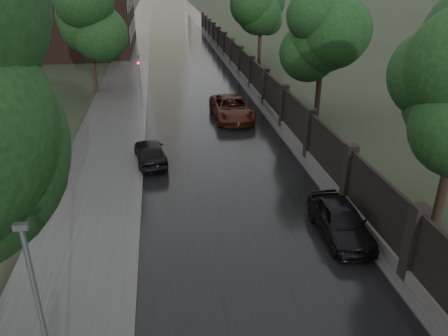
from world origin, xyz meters
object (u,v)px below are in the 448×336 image
tree_right_b (323,41)px  car_right_far (232,108)px  lamp_post (44,330)px  tree_right_c (261,15)px  traffic_light (139,77)px  tree_left_far (88,26)px  car_right_near (340,220)px  hatchback_left (150,152)px

tree_right_b → car_right_far: tree_right_b is taller
tree_right_b → lamp_post: (-12.90, -20.50, -2.28)m
tree_right_c → car_right_far: (-5.81, -17.79, -4.22)m
lamp_post → traffic_light: size_ratio=1.28×
tree_left_far → tree_right_c: (15.50, 10.00, -0.29)m
tree_left_far → car_right_near: size_ratio=1.89×
lamp_post → car_right_far: bearing=71.1°
car_right_near → traffic_light: bearing=114.1°
tree_right_c → traffic_light: (-11.80, -15.01, -2.55)m
traffic_light → car_right_near: (7.70, -17.28, -1.73)m
tree_right_c → car_right_near: tree_right_c is taller
tree_right_b → car_right_near: bearing=-106.0°
tree_right_c → car_right_near: 32.83m
lamp_post → traffic_light: lamp_post is taller
hatchback_left → tree_right_b: bearing=-157.5°
tree_right_b → tree_right_c: bearing=90.0°
tree_left_far → traffic_light: bearing=-53.5°
lamp_post → car_right_far: 21.98m
car_right_far → car_right_near: bearing=-84.6°
traffic_light → car_right_far: traffic_light is taller
tree_left_far → car_right_far: (9.69, -7.79, -4.51)m
lamp_post → hatchback_left: bearing=82.7°
hatchback_left → tree_left_far: bearing=-80.8°
car_right_far → tree_right_b: bearing=-3.4°
tree_right_b → car_right_near: tree_right_b is taller
tree_right_c → car_right_far: size_ratio=1.33×
hatchback_left → car_right_far: bearing=-136.1°
tree_left_far → lamp_post: (2.60, -28.50, -2.57)m
tree_right_b → traffic_light: tree_right_b is taller
tree_right_c → lamp_post: tree_right_c is taller
hatchback_left → car_right_near: car_right_near is taller
tree_right_c → hatchback_left: (-11.10, -24.46, -4.33)m
tree_right_c → lamp_post: (-12.90, -38.50, -2.28)m
tree_right_c → tree_right_b: bearing=-90.0°
car_right_near → lamp_post: bearing=-144.7°
tree_left_far → hatchback_left: tree_left_far is taller
tree_right_b → car_right_near: (-4.10, -14.29, -4.28)m
tree_left_far → tree_right_b: size_ratio=1.05×
car_right_far → hatchback_left: bearing=-129.7°
tree_right_b → car_right_far: 7.18m
tree_right_c → lamp_post: bearing=-108.5°
tree_right_b → lamp_post: bearing=-122.2°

